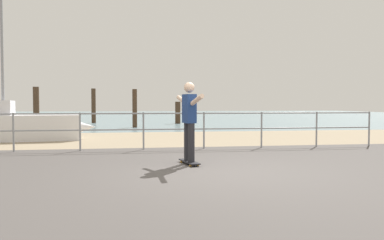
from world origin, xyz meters
TOP-DOWN VIEW (x-y plane):
  - ground_plane at (0.00, -1.00)m, footprint 24.00×10.00m
  - beach_strip at (0.00, 7.00)m, footprint 24.00×6.00m
  - sea_surface at (0.00, 35.00)m, footprint 72.00×50.00m
  - railing_fence at (-1.33, 3.60)m, footprint 13.61×0.05m
  - sailboat at (-5.57, 6.86)m, footprint 5.04×1.92m
  - skateboard at (-0.43, 0.94)m, footprint 0.36×0.82m
  - skateboarder at (-0.43, 0.94)m, footprint 0.39×1.43m
  - groyne_post_0 at (-7.08, 15.24)m, footprint 0.33×0.33m
  - groyne_post_1 at (-4.35, 18.86)m, footprint 0.29×0.29m
  - groyne_post_2 at (-1.61, 13.56)m, footprint 0.25×0.25m
  - groyne_post_3 at (1.13, 17.23)m, footprint 0.34×0.34m

SIDE VIEW (x-z plane):
  - ground_plane at x=0.00m, z-range -0.02..0.02m
  - beach_strip at x=0.00m, z-range -0.02..0.02m
  - sea_surface at x=0.00m, z-range -0.02..0.02m
  - skateboard at x=-0.43m, z-range 0.03..0.11m
  - sailboat at x=-5.57m, z-range -2.34..3.39m
  - railing_fence at x=-1.33m, z-range 0.18..1.23m
  - groyne_post_3 at x=1.13m, z-range 0.00..1.43m
  - skateboarder at x=-0.43m, z-range 0.19..1.84m
  - groyne_post_2 at x=-1.61m, z-range 0.00..2.08m
  - groyne_post_0 at x=-7.08m, z-range 0.00..2.24m
  - groyne_post_1 at x=-4.35m, z-range 0.00..2.31m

